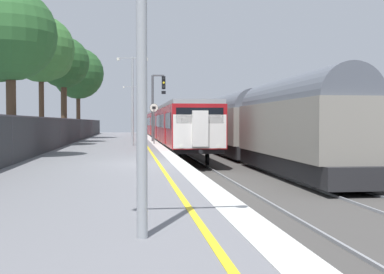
{
  "coord_description": "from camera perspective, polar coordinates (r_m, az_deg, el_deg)",
  "views": [
    {
      "loc": [
        -1.35,
        -17.8,
        1.49
      ],
      "look_at": [
        1.88,
        8.21,
        0.7
      ],
      "focal_mm": 46.34,
      "sensor_mm": 36.0,
      "label": 1
    }
  ],
  "objects": [
    {
      "name": "ground",
      "position": [
        18.37,
        5.53,
        -4.84
      ],
      "size": [
        17.4,
        110.0,
        1.21
      ],
      "color": "slate"
    },
    {
      "name": "commuter_train_at_platform",
      "position": [
        45.43,
        -2.74,
        1.44
      ],
      "size": [
        2.83,
        42.06,
        3.81
      ],
      "color": "maroon",
      "rests_on": "ground"
    },
    {
      "name": "freight_train_adjacent_track",
      "position": [
        29.37,
        7.61,
        1.63
      ],
      "size": [
        2.6,
        26.44,
        4.49
      ],
      "color": "#232326",
      "rests_on": "ground"
    },
    {
      "name": "signal_gantry",
      "position": [
        38.37,
        -4.16,
        4.28
      ],
      "size": [
        1.1,
        0.24,
        5.14
      ],
      "color": "#47474C",
      "rests_on": "ground"
    },
    {
      "name": "speed_limit_sign",
      "position": [
        34.09,
        -4.4,
        2.18
      ],
      "size": [
        0.59,
        0.08,
        2.77
      ],
      "color": "#59595B",
      "rests_on": "ground"
    },
    {
      "name": "platform_lamp_near",
      "position": [
        6.52,
        -5.84,
        15.08
      ],
      "size": [
        2.0,
        0.2,
        5.01
      ],
      "color": "#93999E",
      "rests_on": "ground"
    },
    {
      "name": "platform_lamp_mid",
      "position": [
        31.95,
        -6.85,
        5.04
      ],
      "size": [
        2.0,
        0.2,
        5.67
      ],
      "color": "#93999E",
      "rests_on": "ground"
    },
    {
      "name": "platform_lamp_far",
      "position": [
        57.48,
        -6.96,
        3.56
      ],
      "size": [
        2.0,
        0.2,
        5.68
      ],
      "color": "#93999E",
      "rests_on": "ground"
    },
    {
      "name": "platform_back_fence",
      "position": [
        18.28,
        -20.04,
        -0.2
      ],
      "size": [
        0.07,
        99.0,
        1.74
      ],
      "color": "#282B2D",
      "rests_on": "ground"
    },
    {
      "name": "background_tree_left",
      "position": [
        22.3,
        -20.63,
        10.53
      ],
      "size": [
        4.01,
        3.83,
        7.04
      ],
      "color": "#473323",
      "rests_on": "ground"
    },
    {
      "name": "background_tree_centre",
      "position": [
        32.47,
        -16.76,
        9.42
      ],
      "size": [
        4.11,
        4.11,
        8.07
      ],
      "color": "#473323",
      "rests_on": "ground"
    },
    {
      "name": "background_tree_right",
      "position": [
        37.15,
        -14.59,
        8.15
      ],
      "size": [
        3.67,
        3.67,
        7.64
      ],
      "color": "#473323",
      "rests_on": "ground"
    },
    {
      "name": "background_tree_back",
      "position": [
        46.48,
        -13.06,
        7.02
      ],
      "size": [
        4.62,
        4.62,
        8.23
      ],
      "color": "#473323",
      "rests_on": "ground"
    }
  ]
}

